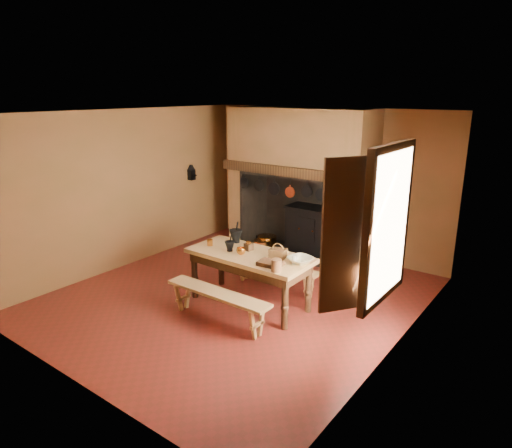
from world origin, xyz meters
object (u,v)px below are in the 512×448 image
(mixing_bowl, at_px, (300,260))
(work_table, at_px, (250,262))
(wicker_basket, at_px, (278,253))
(iron_range, at_px, (313,230))
(coffee_grinder, at_px, (249,246))
(bench_front, at_px, (218,300))

(mixing_bowl, bearing_deg, work_table, -171.45)
(work_table, distance_m, wicker_basket, 0.48)
(iron_range, relative_size, mixing_bowl, 4.74)
(iron_range, bearing_deg, mixing_bowl, -64.39)
(work_table, relative_size, wicker_basket, 7.52)
(mixing_bowl, xyz_separation_m, wicker_basket, (-0.37, -0.01, 0.03))
(work_table, distance_m, mixing_bowl, 0.82)
(work_table, bearing_deg, iron_range, 98.12)
(coffee_grinder, bearing_deg, mixing_bowl, 8.51)
(mixing_bowl, bearing_deg, coffee_grinder, -179.30)
(bench_front, bearing_deg, wicker_basket, 62.97)
(coffee_grinder, bearing_deg, iron_range, 103.99)
(coffee_grinder, bearing_deg, wicker_basket, 8.19)
(bench_front, relative_size, mixing_bowl, 4.90)
(bench_front, distance_m, coffee_grinder, 0.98)
(work_table, distance_m, coffee_grinder, 0.24)
(bench_front, bearing_deg, mixing_bowl, 46.53)
(bench_front, bearing_deg, coffee_grinder, 96.80)
(bench_front, height_order, mixing_bowl, mixing_bowl)
(work_table, xyz_separation_m, mixing_bowl, (0.79, 0.12, 0.17))
(iron_range, xyz_separation_m, wicker_basket, (0.78, -2.42, 0.40))
(wicker_basket, bearing_deg, bench_front, -125.50)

